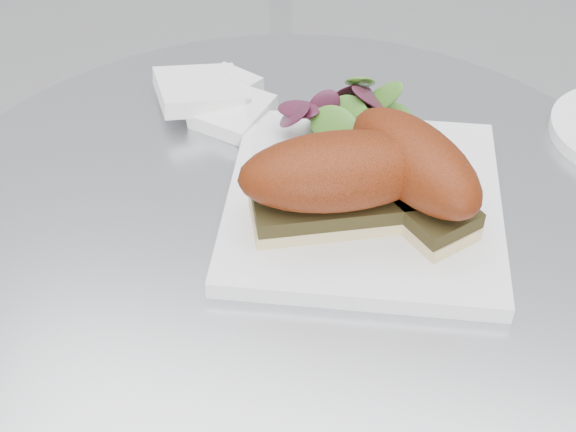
{
  "coord_description": "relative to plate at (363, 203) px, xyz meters",
  "views": [
    {
      "loc": [
        0.11,
        -0.46,
        1.2
      ],
      "look_at": [
        -0.0,
        -0.0,
        0.77
      ],
      "focal_mm": 50.0,
      "sensor_mm": 36.0,
      "label": 1
    }
  ],
  "objects": [
    {
      "name": "sandwich_left",
      "position": [
        -0.02,
        -0.03,
        0.05
      ],
      "size": [
        0.18,
        0.13,
        0.08
      ],
      "rotation": [
        0.0,
        0.0,
        0.4
      ],
      "color": "#F3E498",
      "rests_on": "plate"
    },
    {
      "name": "plate",
      "position": [
        0.0,
        0.0,
        0.0
      ],
      "size": [
        0.27,
        0.27,
        0.02
      ],
      "primitive_type": "cube",
      "rotation": [
        0.0,
        0.0,
        0.14
      ],
      "color": "white",
      "rests_on": "table"
    },
    {
      "name": "table",
      "position": [
        -0.05,
        -0.06,
        -0.25
      ],
      "size": [
        0.7,
        0.7,
        0.73
      ],
      "color": "#B6B7BD",
      "rests_on": "ground"
    },
    {
      "name": "salad",
      "position": [
        -0.03,
        0.07,
        0.03
      ],
      "size": [
        0.11,
        0.11,
        0.05
      ],
      "primitive_type": null,
      "color": "#5C9A32",
      "rests_on": "plate"
    },
    {
      "name": "sandwich_right",
      "position": [
        0.04,
        -0.01,
        0.05
      ],
      "size": [
        0.15,
        0.15,
        0.08
      ],
      "rotation": [
        0.0,
        0.0,
        -0.75
      ],
      "color": "#F3E498",
      "rests_on": "plate"
    },
    {
      "name": "napkin",
      "position": [
        -0.17,
        0.11,
        0.0
      ],
      "size": [
        0.13,
        0.13,
        0.02
      ],
      "primitive_type": null,
      "rotation": [
        0.0,
        0.0,
        0.21
      ],
      "color": "white",
      "rests_on": "table"
    }
  ]
}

